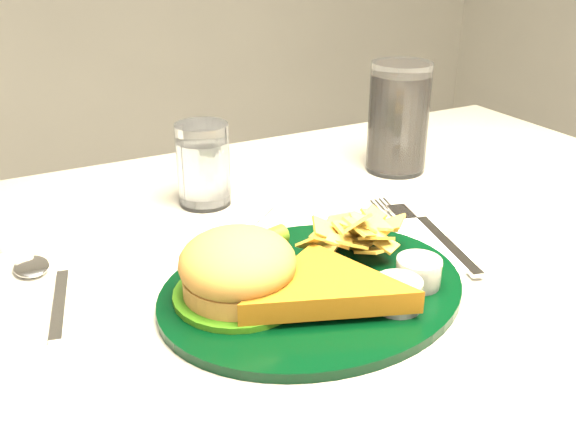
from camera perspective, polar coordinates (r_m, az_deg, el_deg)
name	(u,v)px	position (r m, az deg, el deg)	size (l,w,h in m)	color
dinner_plate	(314,262)	(0.62, 2.28, -4.12)	(0.31, 0.26, 0.07)	black
water_glass	(204,165)	(0.83, -7.52, 4.55)	(0.07, 0.07, 0.11)	silver
cola_glass	(398,118)	(0.94, 9.78, 8.60)	(0.09, 0.09, 0.16)	black
fork_napkin	(441,241)	(0.75, 13.45, -2.15)	(0.14, 0.19, 0.01)	white
spoon	(59,301)	(0.66, -19.69, -7.12)	(0.05, 0.17, 0.01)	white
ramekin	(13,236)	(0.79, -23.23, -1.66)	(0.04, 0.04, 0.03)	white
wrapped_straw	(242,232)	(0.75, -4.09, -1.42)	(0.22, 0.08, 0.01)	white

